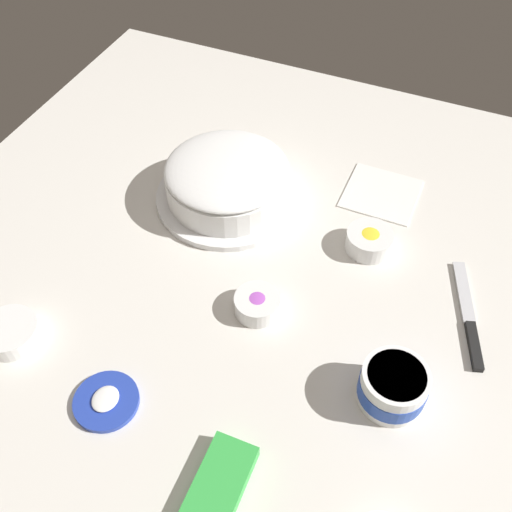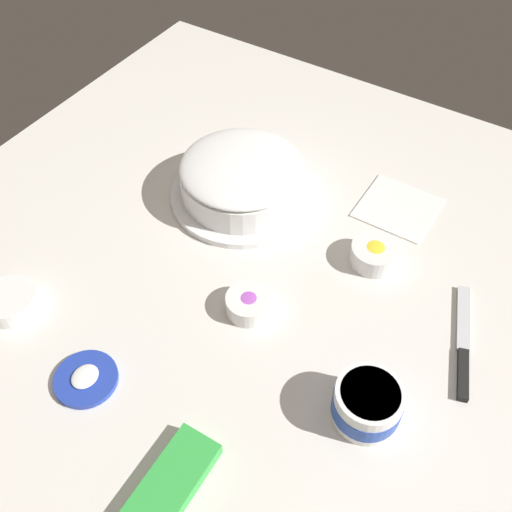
{
  "view_description": "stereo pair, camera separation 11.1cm",
  "coord_description": "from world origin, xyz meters",
  "px_view_note": "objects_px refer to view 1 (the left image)",
  "views": [
    {
      "loc": [
        -0.58,
        -0.22,
        0.88
      ],
      "look_at": [
        0.08,
        0.07,
        0.04
      ],
      "focal_mm": 41.51,
      "sensor_mm": 36.0,
      "label": 1
    },
    {
      "loc": [
        -0.53,
        -0.31,
        0.88
      ],
      "look_at": [
        0.08,
        0.07,
        0.04
      ],
      "focal_mm": 41.51,
      "sensor_mm": 36.0,
      "label": 2
    }
  ],
  "objects_px": {
    "frosting_tub": "(393,386)",
    "frosting_tub_lid": "(106,401)",
    "sprinkle_bowl_yellow": "(369,240)",
    "sprinkle_bowl_rainbow": "(257,304)",
    "candy_box_lower": "(217,491)",
    "sprinkle_bowl_orange": "(10,332)",
    "spreading_knife": "(470,323)",
    "frosted_cake": "(227,182)",
    "paper_napkin": "(381,193)"
  },
  "relations": [
    {
      "from": "spreading_knife",
      "to": "sprinkle_bowl_rainbow",
      "type": "height_order",
      "value": "sprinkle_bowl_rainbow"
    },
    {
      "from": "sprinkle_bowl_rainbow",
      "to": "paper_napkin",
      "type": "xyz_separation_m",
      "value": [
        0.39,
        -0.12,
        -0.02
      ]
    },
    {
      "from": "sprinkle_bowl_rainbow",
      "to": "sprinkle_bowl_orange",
      "type": "xyz_separation_m",
      "value": [
        -0.22,
        0.37,
        -0.0
      ]
    },
    {
      "from": "spreading_knife",
      "to": "sprinkle_bowl_rainbow",
      "type": "xyz_separation_m",
      "value": [
        -0.12,
        0.36,
        0.01
      ]
    },
    {
      "from": "frosting_tub_lid",
      "to": "spreading_knife",
      "type": "bearing_deg",
      "value": -52.99
    },
    {
      "from": "frosted_cake",
      "to": "spreading_knife",
      "type": "relative_size",
      "value": 1.32
    },
    {
      "from": "frosting_tub",
      "to": "paper_napkin",
      "type": "relative_size",
      "value": 0.73
    },
    {
      "from": "frosting_tub",
      "to": "spreading_knife",
      "type": "bearing_deg",
      "value": -25.7
    },
    {
      "from": "sprinkle_bowl_rainbow",
      "to": "spreading_knife",
      "type": "bearing_deg",
      "value": -71.49
    },
    {
      "from": "frosting_tub",
      "to": "sprinkle_bowl_rainbow",
      "type": "xyz_separation_m",
      "value": [
        0.07,
        0.26,
        -0.02
      ]
    },
    {
      "from": "frosting_tub",
      "to": "sprinkle_bowl_orange",
      "type": "xyz_separation_m",
      "value": [
        -0.15,
        0.63,
        -0.02
      ]
    },
    {
      "from": "sprinkle_bowl_orange",
      "to": "sprinkle_bowl_yellow",
      "type": "bearing_deg",
      "value": -48.64
    },
    {
      "from": "frosting_tub",
      "to": "candy_box_lower",
      "type": "relative_size",
      "value": 0.69
    },
    {
      "from": "frosting_tub_lid",
      "to": "sprinkle_bowl_yellow",
      "type": "distance_m",
      "value": 0.57
    },
    {
      "from": "candy_box_lower",
      "to": "paper_napkin",
      "type": "height_order",
      "value": "candy_box_lower"
    },
    {
      "from": "frosting_tub_lid",
      "to": "paper_napkin",
      "type": "height_order",
      "value": "frosting_tub_lid"
    },
    {
      "from": "frosted_cake",
      "to": "frosting_tub_lid",
      "type": "relative_size",
      "value": 2.88
    },
    {
      "from": "frosting_tub",
      "to": "frosting_tub_lid",
      "type": "height_order",
      "value": "frosting_tub"
    },
    {
      "from": "sprinkle_bowl_yellow",
      "to": "frosting_tub_lid",
      "type": "bearing_deg",
      "value": 149.18
    },
    {
      "from": "frosting_tub",
      "to": "spreading_knife",
      "type": "xyz_separation_m",
      "value": [
        0.19,
        -0.09,
        -0.03
      ]
    },
    {
      "from": "frosting_tub",
      "to": "frosting_tub_lid",
      "type": "bearing_deg",
      "value": 114.48
    },
    {
      "from": "candy_box_lower",
      "to": "sprinkle_bowl_yellow",
      "type": "bearing_deg",
      "value": -7.89
    },
    {
      "from": "sprinkle_bowl_yellow",
      "to": "frosted_cake",
      "type": "bearing_deg",
      "value": 86.86
    },
    {
      "from": "sprinkle_bowl_yellow",
      "to": "sprinkle_bowl_rainbow",
      "type": "bearing_deg",
      "value": 147.94
    },
    {
      "from": "frosted_cake",
      "to": "frosting_tub",
      "type": "bearing_deg",
      "value": -126.04
    },
    {
      "from": "candy_box_lower",
      "to": "paper_napkin",
      "type": "xyz_separation_m",
      "value": [
        0.71,
        -0.05,
        -0.01
      ]
    },
    {
      "from": "frosted_cake",
      "to": "paper_napkin",
      "type": "xyz_separation_m",
      "value": [
        0.14,
        -0.3,
        -0.04
      ]
    },
    {
      "from": "frosting_tub_lid",
      "to": "sprinkle_bowl_orange",
      "type": "bearing_deg",
      "value": 79.56
    },
    {
      "from": "frosting_tub_lid",
      "to": "frosted_cake",
      "type": "bearing_deg",
      "value": 2.38
    },
    {
      "from": "sprinkle_bowl_orange",
      "to": "candy_box_lower",
      "type": "xyz_separation_m",
      "value": [
        -0.1,
        -0.44,
        -0.0
      ]
    },
    {
      "from": "sprinkle_bowl_orange",
      "to": "paper_napkin",
      "type": "bearing_deg",
      "value": -38.93
    },
    {
      "from": "frosting_tub",
      "to": "sprinkle_bowl_rainbow",
      "type": "relative_size",
      "value": 1.31
    },
    {
      "from": "sprinkle_bowl_orange",
      "to": "candy_box_lower",
      "type": "distance_m",
      "value": 0.46
    },
    {
      "from": "paper_napkin",
      "to": "candy_box_lower",
      "type": "bearing_deg",
      "value": 176.11
    },
    {
      "from": "frosting_tub",
      "to": "sprinkle_bowl_yellow",
      "type": "height_order",
      "value": "frosting_tub"
    },
    {
      "from": "sprinkle_bowl_rainbow",
      "to": "candy_box_lower",
      "type": "distance_m",
      "value": 0.33
    },
    {
      "from": "frosted_cake",
      "to": "sprinkle_bowl_orange",
      "type": "distance_m",
      "value": 0.51
    },
    {
      "from": "sprinkle_bowl_rainbow",
      "to": "paper_napkin",
      "type": "distance_m",
      "value": 0.41
    },
    {
      "from": "frosting_tub_lid",
      "to": "sprinkle_bowl_orange",
      "type": "relative_size",
      "value": 1.06
    },
    {
      "from": "spreading_knife",
      "to": "paper_napkin",
      "type": "relative_size",
      "value": 1.53
    },
    {
      "from": "sprinkle_bowl_rainbow",
      "to": "candy_box_lower",
      "type": "bearing_deg",
      "value": -166.84
    },
    {
      "from": "frosted_cake",
      "to": "paper_napkin",
      "type": "distance_m",
      "value": 0.33
    },
    {
      "from": "frosting_tub_lid",
      "to": "sprinkle_bowl_rainbow",
      "type": "bearing_deg",
      "value": -29.73
    },
    {
      "from": "frosting_tub_lid",
      "to": "candy_box_lower",
      "type": "xyz_separation_m",
      "value": [
        -0.06,
        -0.23,
        0.01
      ]
    },
    {
      "from": "sprinkle_bowl_orange",
      "to": "candy_box_lower",
      "type": "height_order",
      "value": "sprinkle_bowl_orange"
    },
    {
      "from": "sprinkle_bowl_yellow",
      "to": "sprinkle_bowl_orange",
      "type": "height_order",
      "value": "sprinkle_bowl_yellow"
    },
    {
      "from": "spreading_knife",
      "to": "sprinkle_bowl_orange",
      "type": "relative_size",
      "value": 2.3
    },
    {
      "from": "sprinkle_bowl_rainbow",
      "to": "paper_napkin",
      "type": "height_order",
      "value": "sprinkle_bowl_rainbow"
    },
    {
      "from": "spreading_knife",
      "to": "candy_box_lower",
      "type": "relative_size",
      "value": 1.47
    },
    {
      "from": "spreading_knife",
      "to": "sprinkle_bowl_orange",
      "type": "height_order",
      "value": "sprinkle_bowl_orange"
    }
  ]
}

